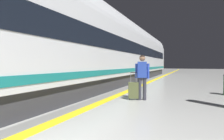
{
  "coord_description": "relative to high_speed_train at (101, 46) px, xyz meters",
  "views": [
    {
      "loc": [
        2.26,
        0.04,
        1.37
      ],
      "look_at": [
        -0.27,
        5.57,
        1.17
      ],
      "focal_mm": 27.76,
      "sensor_mm": 36.0,
      "label": 1
    }
  ],
  "objects": [
    {
      "name": "safety_line_strip",
      "position": [
        2.1,
        0.59,
        -2.5
      ],
      "size": [
        0.36,
        80.0,
        0.01
      ],
      "primitive_type": "cube",
      "color": "yellow",
      "rests_on": "ground"
    },
    {
      "name": "tactile_edge_band",
      "position": [
        1.77,
        0.59,
        -2.5
      ],
      "size": [
        0.61,
        80.0,
        0.01
      ],
      "primitive_type": "cube",
      "color": "slate",
      "rests_on": "ground"
    },
    {
      "name": "suitcase_near",
      "position": [
        3.01,
        -2.96,
        -2.14
      ],
      "size": [
        0.44,
        0.35,
        1.07
      ],
      "color": "#596038",
      "rests_on": "ground"
    },
    {
      "name": "high_speed_train",
      "position": [
        0.0,
        0.0,
        0.0
      ],
      "size": [
        2.94,
        34.37,
        4.97
      ],
      "color": "#38383D",
      "rests_on": "ground"
    },
    {
      "name": "passenger_near",
      "position": [
        3.33,
        -2.86,
        -1.5
      ],
      "size": [
        0.53,
        0.28,
        1.74
      ],
      "color": "#383842",
      "rests_on": "ground"
    }
  ]
}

